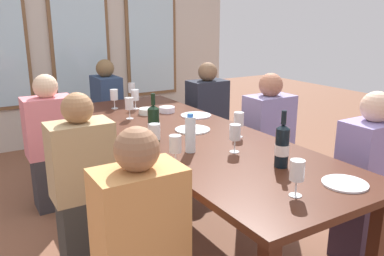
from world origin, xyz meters
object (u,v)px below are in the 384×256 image
at_px(wine_glass_2, 297,171).
at_px(wine_glass_8, 129,105).
at_px(wine_glass_0, 135,96).
at_px(seated_person_5, 207,120).
at_px(white_plate_0, 345,183).
at_px(seated_person_4, 51,146).
at_px(wine_glass_4, 239,120).
at_px(wine_bottle_0, 282,146).
at_px(seated_person_2, 141,255).
at_px(water_bottle, 190,134).
at_px(wine_glass_3, 155,133).
at_px(white_plate_1, 196,115).
at_px(wine_glass_1, 235,134).
at_px(white_plate_2, 193,130).
at_px(wine_glass_6, 114,96).
at_px(seated_person_0, 83,185).
at_px(seated_person_6, 108,114).
at_px(wine_glass_7, 132,89).
at_px(dining_table, 188,142).
at_px(tasting_bowl_1, 167,110).
at_px(seated_person_3, 367,183).
at_px(wine_bottle_1, 154,124).
at_px(seated_person_1, 268,144).
at_px(tasting_bowl_0, 147,111).
at_px(wine_glass_5, 175,145).

bearing_deg(wine_glass_2, wine_glass_8, 93.28).
relative_size(wine_glass_0, seated_person_5, 0.16).
bearing_deg(wine_glass_2, white_plate_0, -6.23).
bearing_deg(seated_person_4, wine_glass_4, -48.02).
bearing_deg(wine_bottle_0, seated_person_2, -175.12).
height_order(water_bottle, wine_glass_3, water_bottle).
bearing_deg(white_plate_1, wine_glass_1, -107.21).
height_order(white_plate_1, wine_glass_4, wine_glass_4).
height_order(white_plate_2, wine_glass_6, wine_glass_6).
xyz_separation_m(seated_person_0, seated_person_6, (0.77, 1.74, 0.00)).
height_order(white_plate_2, wine_glass_7, wine_glass_7).
relative_size(wine_glass_2, seated_person_2, 0.16).
bearing_deg(wine_glass_8, white_plate_0, -77.19).
bearing_deg(wine_glass_6, dining_table, -80.56).
height_order(wine_bottle_0, seated_person_5, seated_person_5).
height_order(tasting_bowl_1, wine_glass_8, wine_glass_8).
distance_m(seated_person_3, seated_person_4, 2.36).
bearing_deg(wine_glass_1, seated_person_4, 120.41).
bearing_deg(white_plate_2, wine_glass_7, 88.12).
relative_size(wine_glass_3, seated_person_6, 0.16).
xyz_separation_m(wine_glass_0, wine_glass_6, (-0.16, 0.11, -0.00)).
relative_size(tasting_bowl_1, wine_glass_7, 0.77).
relative_size(white_plate_0, wine_bottle_1, 0.69).
xyz_separation_m(wine_glass_2, seated_person_2, (-0.67, 0.24, -0.34)).
relative_size(seated_person_1, seated_person_2, 1.00).
relative_size(wine_glass_2, seated_person_1, 0.16).
distance_m(white_plate_2, wine_glass_8, 0.62).
xyz_separation_m(wine_bottle_1, wine_glass_6, (0.13, 1.08, -0.01)).
xyz_separation_m(white_plate_0, tasting_bowl_0, (-0.21, 1.84, 0.02)).
distance_m(tasting_bowl_0, wine_glass_6, 0.39).
relative_size(wine_bottle_1, seated_person_2, 0.29).
xyz_separation_m(wine_glass_1, wine_glass_4, (0.21, 0.24, -0.00)).
relative_size(seated_person_1, seated_person_5, 1.00).
relative_size(seated_person_0, seated_person_4, 1.00).
height_order(wine_glass_3, seated_person_0, seated_person_0).
relative_size(tasting_bowl_1, water_bottle, 0.56).
relative_size(tasting_bowl_0, wine_glass_0, 0.79).
xyz_separation_m(wine_glass_3, seated_person_2, (-0.40, -0.66, -0.33)).
xyz_separation_m(white_plate_1, wine_glass_6, (-0.48, 0.61, 0.11)).
bearing_deg(seated_person_2, wine_bottle_1, 60.46).
bearing_deg(wine_bottle_0, white_plate_0, -73.80).
xyz_separation_m(dining_table, wine_glass_5, (-0.38, -0.51, 0.19)).
bearing_deg(wine_glass_5, seated_person_3, -19.01).
bearing_deg(seated_person_2, tasting_bowl_1, 58.66).
xyz_separation_m(white_plate_2, seated_person_5, (0.71, 0.88, -0.22)).
bearing_deg(dining_table, white_plate_2, 36.18).
xyz_separation_m(tasting_bowl_1, wine_glass_2, (-0.27, -1.78, 0.10)).
xyz_separation_m(dining_table, wine_bottle_0, (0.11, -0.82, 0.18)).
bearing_deg(wine_glass_4, wine_glass_1, -131.68).
xyz_separation_m(wine_glass_1, wine_glass_8, (-0.23, 1.10, -0.00)).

